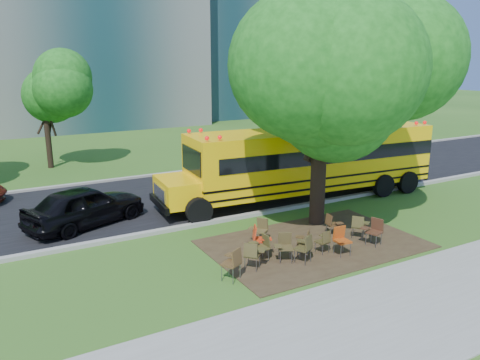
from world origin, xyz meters
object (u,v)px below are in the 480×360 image
chair_12 (332,223)px  chair_9 (260,228)px  school_bus (311,159)px  main_tree (323,71)px  chair_10 (259,237)px  chair_0 (233,261)px  chair_5 (341,238)px  chair_11 (305,241)px  chair_1 (253,253)px  chair_2 (305,246)px  black_car (85,206)px  chair_4 (324,240)px  chair_3 (284,244)px  chair_6 (374,229)px  chair_7 (359,225)px  chair_8 (262,245)px

chair_12 → chair_9: bearing=-95.1°
chair_12 → school_bus: bearing=161.9°
main_tree → chair_12: main_tree is taller
main_tree → chair_10: 6.22m
chair_0 → chair_9: bearing=14.0°
main_tree → chair_5: main_tree is taller
chair_11 → main_tree: bearing=-3.0°
chair_1 → chair_9: 2.15m
chair_2 → black_car: bearing=100.3°
chair_4 → black_car: bearing=123.2°
chair_3 → chair_10: 0.90m
main_tree → chair_5: size_ratio=9.96×
chair_6 → chair_12: 1.49m
chair_3 → chair_9: 1.64m
chair_2 → main_tree: bearing=19.4°
chair_4 → chair_6: chair_6 is taller
main_tree → chair_1: main_tree is taller
chair_1 → school_bus: bearing=87.8°
chair_0 → chair_6: (5.26, -0.02, -0.02)m
chair_10 → black_car: (-4.17, 5.42, 0.17)m
chair_3 → chair_7: chair_3 is taller
chair_0 → black_car: black_car is taller
chair_9 → chair_10: 1.01m
chair_6 → black_car: black_car is taller
chair_5 → chair_6: size_ratio=1.00×
chair_0 → chair_10: chair_0 is taller
main_tree → chair_2: 6.22m
main_tree → chair_3: main_tree is taller
chair_4 → chair_8: 2.04m
chair_7 → chair_9: (-3.10, 1.37, -0.00)m
chair_5 → chair_12: bearing=-116.4°
chair_0 → school_bus: bearing=9.4°
chair_3 → chair_9: chair_3 is taller
chair_11 → black_car: size_ratio=0.18×
main_tree → school_bus: 5.15m
chair_3 → chair_5: 1.87m
chair_12 → black_car: black_car is taller
chair_10 → chair_11: (1.22, -0.75, -0.09)m
main_tree → chair_1: (-4.16, -2.32, -5.04)m
school_bus → chair_12: school_bus is taller
chair_5 → black_car: black_car is taller
chair_1 → chair_10: 1.15m
chair_5 → chair_6: bearing=-172.3°
school_bus → chair_4: 6.45m
main_tree → black_car: size_ratio=2.06×
school_bus → chair_6: 5.87m
chair_12 → chair_5: bearing=-20.5°
chair_1 → chair_11: size_ratio=1.08×
school_bus → chair_11: school_bus is taller
main_tree → school_bus: main_tree is taller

